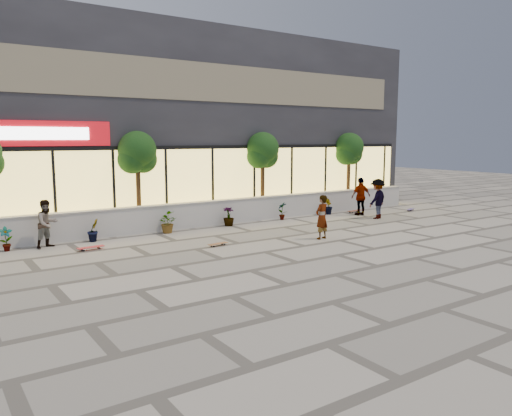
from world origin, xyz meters
TOP-DOWN VIEW (x-y plane):
  - ground at (0.00, 0.00)m, footprint 80.00×80.00m
  - planter_wall at (0.00, 7.00)m, footprint 22.00×0.42m
  - retail_building at (-0.00, 12.49)m, footprint 24.00×9.17m
  - shrub_a at (-8.50, 6.45)m, footprint 0.43×0.29m
  - shrub_b at (-5.70, 6.45)m, footprint 0.57×0.57m
  - shrub_c at (-2.90, 6.45)m, footprint 0.68×0.77m
  - shrub_d at (-0.10, 6.45)m, footprint 0.64×0.64m
  - shrub_e at (2.70, 6.45)m, footprint 0.46×0.35m
  - shrub_f at (5.50, 6.45)m, footprint 0.55×0.57m
  - tree_midwest at (-3.50, 7.70)m, footprint 1.60×1.50m
  - tree_mideast at (2.50, 7.70)m, footprint 1.60×1.50m
  - tree_east at (8.00, 7.70)m, footprint 1.60×1.50m
  - skater_center at (1.27, 2.22)m, footprint 0.65×0.50m
  - skater_left at (-7.25, 6.30)m, footprint 0.96×0.88m
  - skater_right_near at (6.60, 5.43)m, footprint 1.11×0.59m
  - skater_right_far at (6.50, 4.32)m, footprint 1.30×0.95m
  - skateboard_center at (-2.43, 3.30)m, footprint 0.76×0.29m
  - skateboard_left at (-6.19, 5.11)m, footprint 0.88×0.29m
  - skateboard_right_near at (7.00, 6.20)m, footprint 0.87×0.28m
  - skateboard_right_far at (9.80, 5.07)m, footprint 0.75×0.46m

SIDE VIEW (x-z plane):
  - ground at x=0.00m, z-range 0.00..0.00m
  - skateboard_right_far at x=9.80m, z-range 0.03..0.12m
  - skateboard_center at x=-2.43m, z-range 0.03..0.12m
  - skateboard_right_near at x=7.00m, z-range 0.03..0.14m
  - skateboard_left at x=-6.19m, z-range 0.03..0.14m
  - shrub_a at x=-8.50m, z-range 0.00..0.81m
  - shrub_b at x=-5.70m, z-range 0.00..0.81m
  - shrub_c at x=-2.90m, z-range 0.00..0.81m
  - shrub_d at x=-0.10m, z-range 0.00..0.81m
  - shrub_e at x=2.70m, z-range 0.00..0.81m
  - shrub_f at x=5.50m, z-range 0.00..0.81m
  - planter_wall at x=0.00m, z-range 0.00..1.04m
  - skater_center at x=1.27m, z-range 0.00..1.61m
  - skater_left at x=-7.25m, z-range 0.00..1.61m
  - skater_right_near at x=6.60m, z-range 0.00..1.80m
  - skater_right_far at x=6.50m, z-range 0.00..1.81m
  - tree_midwest at x=-3.50m, z-range 1.03..4.94m
  - tree_mideast at x=2.50m, z-range 1.03..4.94m
  - tree_east at x=8.00m, z-range 1.03..4.94m
  - retail_building at x=0.00m, z-range 0.00..8.50m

